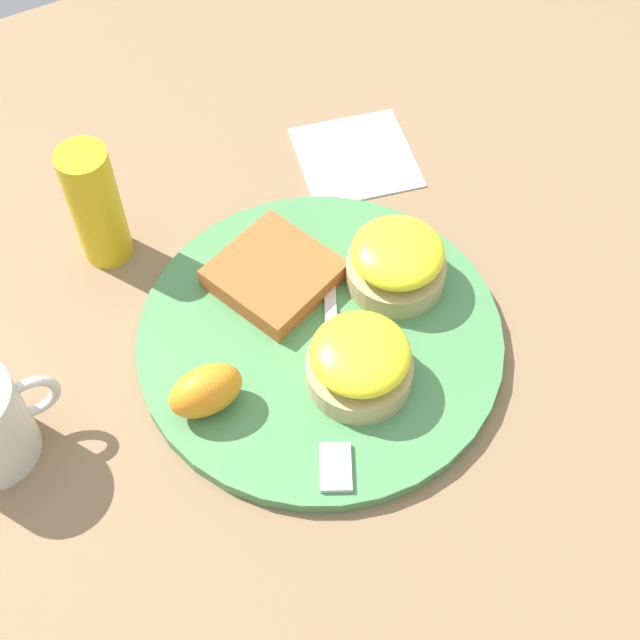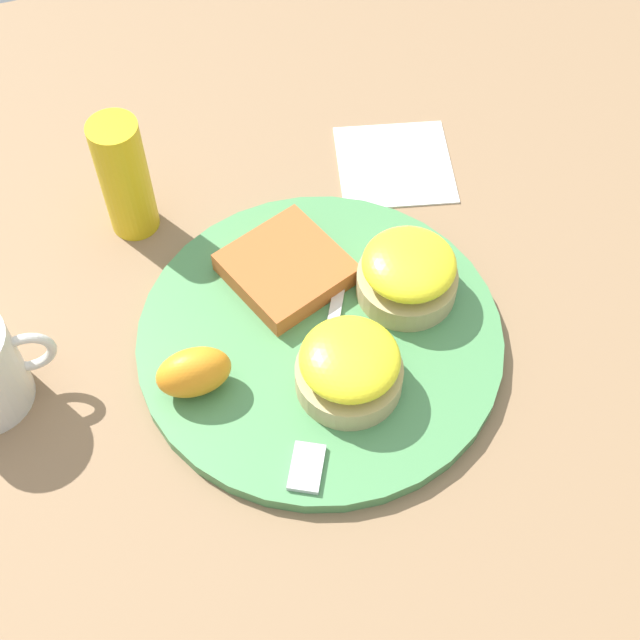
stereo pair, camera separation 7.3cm
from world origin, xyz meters
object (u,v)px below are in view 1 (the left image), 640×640
(orange_wedge, at_px, (206,391))
(condiment_bottle, at_px, (96,206))
(sandwich_benedict_right, at_px, (397,262))
(hashbrown_patty, at_px, (274,274))
(fork, at_px, (333,395))
(sandwich_benedict_left, at_px, (360,362))

(orange_wedge, relative_size, condiment_bottle, 0.49)
(sandwich_benedict_right, bearing_deg, orange_wedge, -169.47)
(sandwich_benedict_right, relative_size, hashbrown_patty, 0.93)
(orange_wedge, bearing_deg, hashbrown_patty, 39.84)
(orange_wedge, distance_m, condiment_bottle, 0.20)
(sandwich_benedict_right, xyz_separation_m, fork, (-0.10, -0.08, -0.02))
(sandwich_benedict_left, relative_size, fork, 0.48)
(fork, bearing_deg, orange_wedge, 155.87)
(sandwich_benedict_right, distance_m, condiment_bottle, 0.26)
(orange_wedge, xyz_separation_m, condiment_bottle, (-0.01, 0.20, 0.02))
(sandwich_benedict_right, distance_m, hashbrown_patty, 0.11)
(sandwich_benedict_left, xyz_separation_m, fork, (-0.03, -0.00, -0.02))
(fork, xyz_separation_m, condiment_bottle, (-0.10, 0.24, 0.04))
(hashbrown_patty, relative_size, fork, 0.52)
(sandwich_benedict_right, distance_m, orange_wedge, 0.20)
(sandwich_benedict_left, xyz_separation_m, orange_wedge, (-0.12, 0.04, -0.00))
(sandwich_benedict_left, bearing_deg, hashbrown_patty, 97.23)
(hashbrown_patty, distance_m, fork, 0.13)
(sandwich_benedict_left, distance_m, hashbrown_patty, 0.12)
(sandwich_benedict_left, bearing_deg, fork, -169.55)
(hashbrown_patty, bearing_deg, fork, -94.92)
(hashbrown_patty, bearing_deg, condiment_bottle, 135.04)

